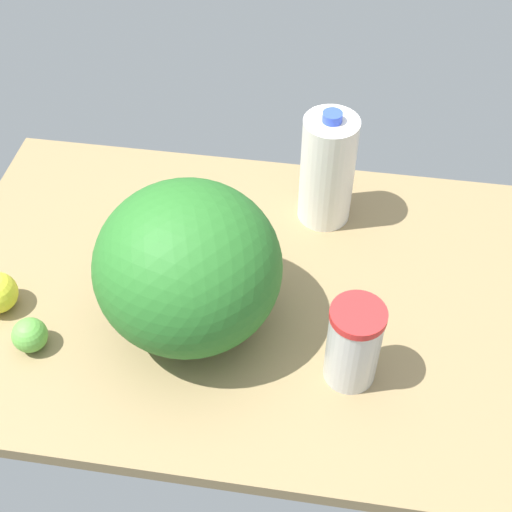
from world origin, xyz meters
TOP-DOWN VIEW (x-y plane):
  - countertop at (0.00, 0.00)cm, footprint 120.00×76.00cm
  - tumbler_cup at (18.40, -15.39)cm, footprint 9.09×9.09cm
  - milk_jug at (10.64, 23.00)cm, footprint 10.72×10.72cm
  - watermelon at (-10.30, -8.04)cm, footprint 31.85×31.85cm
  - lemon_beside_bowl at (-23.85, 14.98)cm, footprint 7.55×7.55cm
  - lime_near_front at (-36.96, -18.10)cm, footprint 6.21×6.21cm

SIDE VIEW (x-z plane):
  - countertop at x=0.00cm, z-range 0.00..3.00cm
  - lime_near_front at x=-36.96cm, z-range 3.00..9.21cm
  - lemon_beside_bowl at x=-23.85cm, z-range 3.00..10.55cm
  - tumbler_cup at x=18.40cm, z-range 3.04..19.82cm
  - milk_jug at x=10.64cm, z-range 2.22..27.75cm
  - watermelon at x=-10.30cm, z-range 3.00..31.46cm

